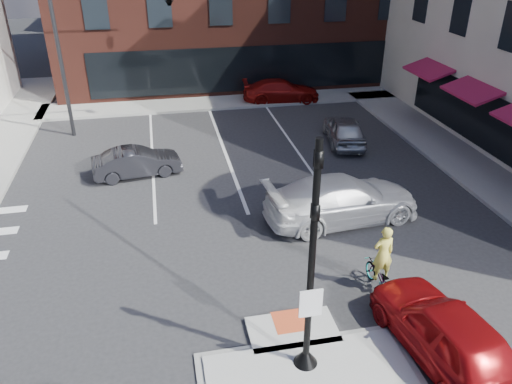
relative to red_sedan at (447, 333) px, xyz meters
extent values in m
plane|color=#28282B|center=(-3.50, 0.00, -0.81)|extent=(120.00, 120.00, 0.00)
cube|color=#A8A8A3|center=(-3.50, 1.60, -0.75)|extent=(2.40, 1.40, 0.12)
cube|color=#D34C25|center=(-3.50, 1.90, -0.69)|extent=(0.90, 0.90, 0.01)
cube|color=gray|center=(-14.50, 20.00, -0.73)|extent=(3.00, 20.00, 0.15)
cube|color=gray|center=(7.30, 10.00, -0.73)|extent=(3.00, 24.00, 0.15)
cube|color=gray|center=(-0.50, 22.00, -0.73)|extent=(26.00, 3.00, 0.15)
cube|color=black|center=(-0.50, 23.00, 0.99)|extent=(20.00, 0.12, 2.80)
cube|color=black|center=(8.50, 10.00, 0.89)|extent=(0.12, 16.00, 2.60)
cube|color=#AB1644|center=(7.80, 10.00, 2.24)|extent=(1.46, 3.00, 0.58)
cube|color=#AB1644|center=(7.80, 16.00, 2.24)|extent=(1.46, 3.00, 0.58)
cone|color=black|center=(-3.50, 0.40, -0.46)|extent=(0.60, 0.60, 0.45)
cylinder|color=black|center=(-3.50, 0.40, 2.39)|extent=(0.16, 0.16, 5.80)
cube|color=white|center=(-3.50, 0.28, 1.29)|extent=(0.55, 0.04, 0.75)
imported|color=black|center=(-3.50, 0.40, 4.49)|extent=(0.18, 0.22, 1.10)
imported|color=black|center=(-3.50, 0.40, 3.29)|extent=(0.18, 0.22, 1.10)
cylinder|color=black|center=(-11.00, 18.00, 3.19)|extent=(0.20, 0.20, 8.00)
imported|color=#9A0E11|center=(0.00, 0.00, 0.00)|extent=(2.54, 4.97, 1.62)
imported|color=silver|center=(-0.16, 7.00, 0.04)|extent=(6.04, 2.95, 1.69)
imported|color=#27272D|center=(-7.64, 12.37, -0.18)|extent=(3.97, 1.86, 1.26)
imported|color=#A8ABAF|center=(2.59, 14.15, -0.10)|extent=(2.32, 4.35, 1.41)
imported|color=#9A120E|center=(1.14, 21.50, -0.12)|extent=(4.91, 2.34, 1.38)
imported|color=#3F3F44|center=(-0.50, 2.80, -0.35)|extent=(0.71, 1.79, 0.93)
imported|color=#DED44E|center=(-0.50, 2.80, 0.53)|extent=(0.67, 0.46, 1.77)
camera|label=1|loc=(-6.50, -8.16, 8.86)|focal=35.00mm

